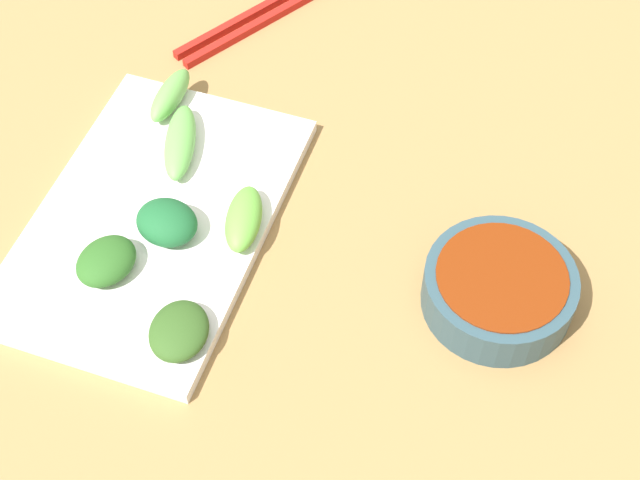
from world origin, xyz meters
name	(u,v)px	position (x,y,z in m)	size (l,w,h in m)	color
tabletop	(285,292)	(0.00, 0.00, 0.01)	(2.10, 2.10, 0.02)	olive
sauce_bowl	(499,288)	(-0.16, -0.04, 0.04)	(0.12, 0.12, 0.04)	#2E4A54
serving_plate	(154,219)	(0.12, -0.02, 0.03)	(0.19, 0.29, 0.01)	white
broccoli_leafy_0	(167,222)	(0.10, -0.01, 0.05)	(0.05, 0.04, 0.03)	#1C5C2E
broccoli_stalk_1	(244,219)	(0.05, -0.04, 0.04)	(0.03, 0.07, 0.02)	#65B33F
broccoli_stalk_2	(170,95)	(0.16, -0.14, 0.04)	(0.02, 0.07, 0.02)	#67AE4F
broccoli_leafy_3	(106,261)	(0.13, 0.04, 0.04)	(0.04, 0.05, 0.02)	#2A5D21
broccoli_stalk_4	(180,142)	(0.13, -0.10, 0.04)	(0.03, 0.09, 0.02)	#65B34F
broccoli_leafy_5	(179,331)	(0.05, 0.08, 0.04)	(0.04, 0.05, 0.02)	#30531F
chopsticks	(274,9)	(0.12, -0.31, 0.02)	(0.14, 0.21, 0.01)	red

